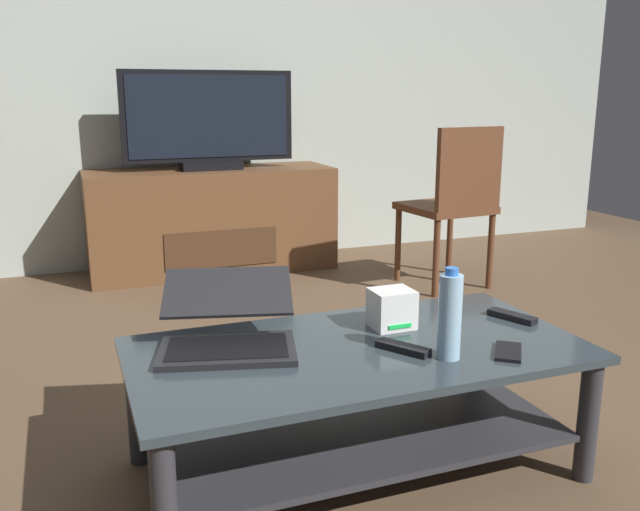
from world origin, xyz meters
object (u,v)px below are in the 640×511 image
at_px(coffee_table, 357,385).
at_px(soundbar_remote, 512,316).
at_px(laptop, 228,325).
at_px(tv_remote, 403,348).
at_px(media_cabinet, 212,220).
at_px(water_bottle_near, 450,316).
at_px(dining_chair, 454,199).
at_px(router_box, 392,309).
at_px(cell_phone, 508,352).
at_px(television, 209,123).

height_order(coffee_table, soundbar_remote, soundbar_remote).
relative_size(laptop, tv_remote, 3.02).
height_order(media_cabinet, water_bottle_near, water_bottle_near).
height_order(dining_chair, laptop, dining_chair).
height_order(dining_chair, tv_remote, dining_chair).
distance_m(water_bottle_near, tv_remote, 0.17).
relative_size(coffee_table, media_cabinet, 0.86).
bearing_deg(laptop, router_box, -3.66).
distance_m(laptop, router_box, 0.51).
height_order(water_bottle_near, cell_phone, water_bottle_near).
bearing_deg(soundbar_remote, laptop, 150.93).
relative_size(media_cabinet, router_box, 11.85).
height_order(coffee_table, dining_chair, dining_chair).
bearing_deg(coffee_table, soundbar_remote, 4.39).
distance_m(media_cabinet, cell_phone, 2.69).
relative_size(dining_chair, router_box, 7.26).
xyz_separation_m(tv_remote, soundbar_remote, (0.46, 0.12, 0.00)).
height_order(media_cabinet, soundbar_remote, media_cabinet).
relative_size(water_bottle_near, tv_remote, 1.60).
bearing_deg(cell_phone, laptop, -168.22).
height_order(media_cabinet, router_box, media_cabinet).
relative_size(cell_phone, soundbar_remote, 0.88).
bearing_deg(tv_remote, water_bottle_near, -74.34).
distance_m(television, router_box, 2.39).
xyz_separation_m(media_cabinet, television, (0.00, -0.02, 0.60)).
bearing_deg(soundbar_remote, media_cabinet, 78.13).
relative_size(media_cabinet, dining_chair, 1.63).
xyz_separation_m(dining_chair, soundbar_remote, (-0.74, -1.54, -0.12)).
distance_m(tv_remote, soundbar_remote, 0.47).
height_order(television, water_bottle_near, television).
xyz_separation_m(coffee_table, laptop, (-0.34, 0.15, 0.18)).
distance_m(coffee_table, water_bottle_near, 0.35).
bearing_deg(laptop, cell_phone, -25.80).
bearing_deg(water_bottle_near, tv_remote, 137.70).
height_order(television, soundbar_remote, television).
xyz_separation_m(coffee_table, cell_phone, (0.37, -0.20, 0.12)).
bearing_deg(soundbar_remote, router_box, 147.16).
bearing_deg(dining_chair, media_cabinet, 143.19).
xyz_separation_m(router_box, water_bottle_near, (0.03, -0.28, 0.06)).
distance_m(router_box, soundbar_remote, 0.41).
bearing_deg(media_cabinet, dining_chair, -36.81).
xyz_separation_m(laptop, water_bottle_near, (0.54, -0.31, 0.06)).
bearing_deg(media_cabinet, cell_phone, -84.36).
height_order(laptop, water_bottle_near, water_bottle_near).
bearing_deg(coffee_table, router_box, 34.96).
relative_size(dining_chair, laptop, 1.91).
distance_m(router_box, tv_remote, 0.21).
relative_size(media_cabinet, soundbar_remote, 9.42).
distance_m(coffee_table, cell_phone, 0.44).
bearing_deg(television, tv_remote, -90.08).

